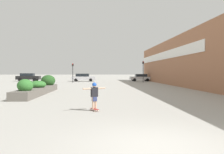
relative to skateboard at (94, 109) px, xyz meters
The scene contains 11 objects.
ground_plane 5.36m from the skateboard, 71.19° to the right, with size 300.00×300.00×0.00m, color #A3A099.
building_wall_right 18.75m from the skateboard, 55.47° to the left, with size 0.67×47.33×6.59m.
planter_box 9.90m from the skateboard, 120.00° to the left, with size 1.44×9.47×1.57m.
skateboard is the anchor object (origin of this frame).
skateboarder 0.80m from the skateboard, ahead, with size 1.08×0.63×1.27m.
car_leftmost 34.37m from the skateboard, 75.91° to the left, with size 4.16×2.07×1.45m.
car_center_left 37.73m from the skateboard, 112.56° to the left, with size 4.62×1.85×1.60m.
car_center_right 39.84m from the skateboard, 61.19° to the left, with size 3.84×2.02×1.47m.
car_rightmost 33.21m from the skateboard, 95.44° to the left, with size 4.69×1.94×1.54m.
traffic_light_left 28.45m from the skateboard, 99.28° to the left, with size 0.28×0.30×3.34m.
traffic_light_right 29.52m from the skateboard, 74.35° to the left, with size 0.28×0.30×3.78m.
Camera 1 is at (-1.42, -5.41, 1.87)m, focal length 35.00 mm.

